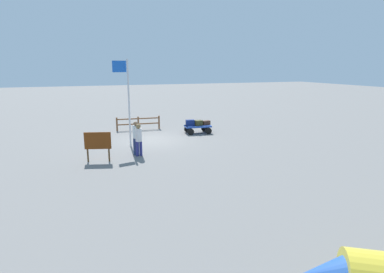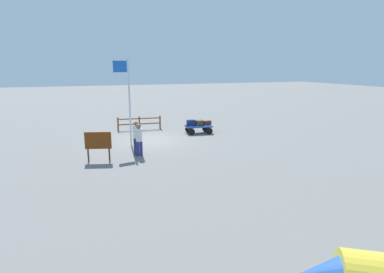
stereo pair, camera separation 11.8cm
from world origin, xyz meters
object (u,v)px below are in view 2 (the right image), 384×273
object	(u,v)px
suitcase_navy	(199,123)
worker_lead	(139,137)
luggage_cart	(198,128)
suitcase_maroon	(207,123)
worker_trailing	(136,136)
suitcase_olive	(191,123)
signboard	(98,142)
suitcase_grey	(199,122)
flagpole	(127,95)

from	to	relation	value
suitcase_navy	worker_lead	world-z (taller)	worker_lead
luggage_cart	worker_lead	size ratio (longest dim) A/B	1.11
suitcase_maroon	worker_trailing	xyz separation A→B (m)	(5.64, 3.94, 0.32)
suitcase_olive	signboard	bearing A→B (deg)	36.05
suitcase_navy	suitcase_grey	xyz separation A→B (m)	(-0.13, -0.47, -0.03)
luggage_cart	suitcase_navy	size ratio (longest dim) A/B	3.34
suitcase_olive	signboard	world-z (taller)	signboard
suitcase_navy	suitcase_grey	bearing A→B (deg)	-105.53
luggage_cart	suitcase_olive	xyz separation A→B (m)	(0.49, -0.13, 0.34)
worker_lead	flagpole	xyz separation A→B (m)	(0.13, -2.26, 1.96)
suitcase_maroon	flagpole	distance (m)	6.44
luggage_cart	flagpole	world-z (taller)	flagpole
suitcase_grey	signboard	distance (m)	8.71
signboard	suitcase_navy	bearing A→B (deg)	-147.14
flagpole	suitcase_maroon	bearing A→B (deg)	-160.62
signboard	worker_lead	bearing A→B (deg)	-170.76
suitcase_grey	worker_trailing	bearing A→B (deg)	40.02
suitcase_olive	flagpole	size ratio (longest dim) A/B	0.13
suitcase_grey	worker_trailing	size ratio (longest dim) A/B	0.35
suitcase_navy	suitcase_grey	size ratio (longest dim) A/B	0.92
worker_lead	suitcase_maroon	bearing A→B (deg)	-142.51
suitcase_grey	suitcase_olive	distance (m)	0.74
suitcase_maroon	worker_lead	size ratio (longest dim) A/B	0.35
suitcase_grey	worker_trailing	xyz separation A→B (m)	(5.17, 4.34, 0.31)
suitcase_olive	worker_trailing	distance (m)	6.05
flagpole	signboard	world-z (taller)	flagpole
suitcase_grey	worker_lead	bearing A→B (deg)	42.47
suitcase_navy	flagpole	distance (m)	5.88
worker_lead	signboard	world-z (taller)	worker_lead
suitcase_navy	signboard	xyz separation A→B (m)	(7.00, 4.52, 0.23)
worker_trailing	suitcase_olive	bearing A→B (deg)	-138.01
luggage_cart	suitcase_navy	world-z (taller)	suitcase_navy
suitcase_olive	worker_lead	xyz separation A→B (m)	(4.42, 4.37, 0.23)
worker_lead	worker_trailing	bearing A→B (deg)	-76.22
flagpole	luggage_cart	bearing A→B (deg)	-158.60
suitcase_navy	suitcase_maroon	distance (m)	0.60
suitcase_navy	signboard	world-z (taller)	signboard
suitcase_grey	flagpole	size ratio (longest dim) A/B	0.12
suitcase_maroon	worker_lead	world-z (taller)	worker_lead
suitcase_navy	suitcase_olive	distance (m)	0.58
suitcase_navy	flagpole	size ratio (longest dim) A/B	0.11
suitcase_navy	suitcase_grey	distance (m)	0.49
suitcase_grey	worker_lead	world-z (taller)	worker_lead
signboard	suitcase_olive	bearing A→B (deg)	-143.95
suitcase_maroon	worker_trailing	bearing A→B (deg)	34.98
suitcase_navy	suitcase_maroon	world-z (taller)	suitcase_navy
suitcase_maroon	signboard	bearing A→B (deg)	31.17
worker_lead	luggage_cart	bearing A→B (deg)	-139.20
luggage_cart	flagpole	distance (m)	5.98
suitcase_olive	suitcase_maroon	xyz separation A→B (m)	(-1.14, 0.10, -0.05)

